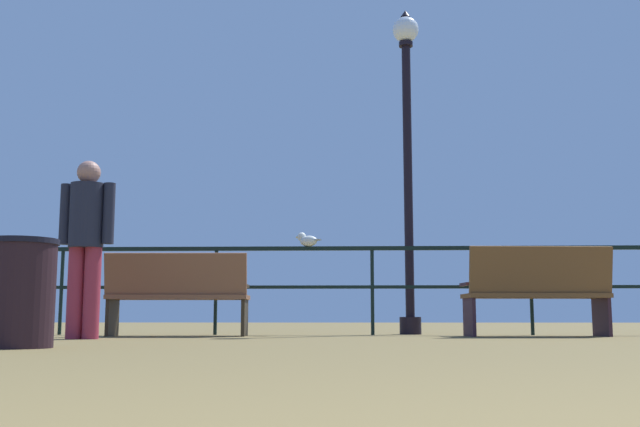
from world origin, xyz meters
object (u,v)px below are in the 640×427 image
person_by_bench (86,235)px  seagull_on_rail (307,240)px  bench_near_left (178,291)px  trash_bin (21,293)px  bench_near_right (538,288)px  lamppost_center (407,136)px

person_by_bench → seagull_on_rail: size_ratio=5.19×
bench_near_left → person_by_bench: 1.40m
bench_near_left → trash_bin: bench_near_left is taller
bench_near_left → bench_near_right: 4.10m
person_by_bench → trash_bin: (0.32, -2.18, -0.65)m
lamppost_center → seagull_on_rail: 1.95m
lamppost_center → trash_bin: 5.79m
seagull_on_rail → trash_bin: bearing=-114.8°
person_by_bench → trash_bin: 2.30m
seagull_on_rail → person_by_bench: bearing=-139.9°
bench_near_right → seagull_on_rail: bearing=164.2°
bench_near_right → lamppost_center: (-1.35, 1.08, 2.05)m
bench_near_right → trash_bin: size_ratio=2.11×
seagull_on_rail → lamppost_center: bearing=14.4°
lamppost_center → person_by_bench: lamppost_center is taller
bench_near_right → person_by_bench: (-4.81, -1.07, 0.50)m
lamppost_center → bench_near_right: bearing=-38.8°
lamppost_center → seagull_on_rail: size_ratio=12.35×
bench_near_left → lamppost_center: (2.76, 1.08, 2.07)m
seagull_on_rail → trash_bin: 4.48m
bench_near_right → trash_bin: bearing=-144.1°
person_by_bench → trash_bin: size_ratio=2.33×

